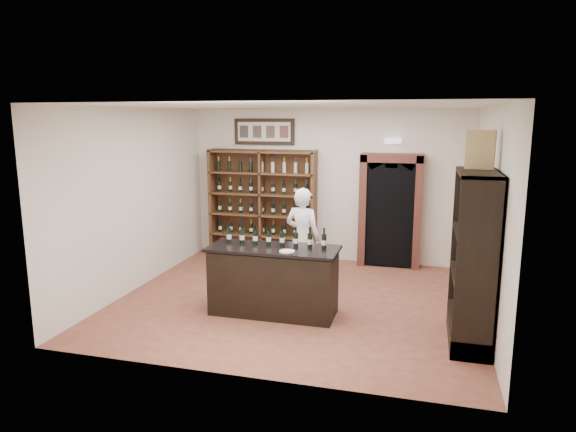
% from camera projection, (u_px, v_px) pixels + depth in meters
% --- Properties ---
extents(floor, '(5.50, 5.50, 0.00)m').
position_uv_depth(floor, '(297.00, 300.00, 8.08)').
color(floor, '#97543C').
rests_on(floor, ground).
extents(ceiling, '(5.50, 5.50, 0.00)m').
position_uv_depth(ceiling, '(297.00, 106.00, 7.51)').
color(ceiling, white).
rests_on(ceiling, wall_back).
extents(wall_back, '(5.50, 0.04, 3.00)m').
position_uv_depth(wall_back, '(328.00, 186.00, 10.17)').
color(wall_back, silver).
rests_on(wall_back, ground).
extents(wall_left, '(0.04, 5.00, 3.00)m').
position_uv_depth(wall_left, '(136.00, 199.00, 8.50)').
color(wall_left, silver).
rests_on(wall_left, ground).
extents(wall_right, '(0.04, 5.00, 3.00)m').
position_uv_depth(wall_right, '(490.00, 216.00, 7.10)').
color(wall_right, silver).
rests_on(wall_right, ground).
extents(wine_shelf, '(2.20, 0.38, 2.20)m').
position_uv_depth(wine_shelf, '(263.00, 204.00, 10.42)').
color(wine_shelf, brown).
rests_on(wine_shelf, ground).
extents(framed_picture, '(1.25, 0.04, 0.52)m').
position_uv_depth(framed_picture, '(264.00, 132.00, 10.27)').
color(framed_picture, black).
rests_on(framed_picture, wall_back).
extents(arched_doorway, '(1.17, 0.35, 2.17)m').
position_uv_depth(arched_doorway, '(390.00, 208.00, 9.76)').
color(arched_doorway, black).
rests_on(arched_doorway, ground).
extents(emergency_light, '(0.30, 0.10, 0.10)m').
position_uv_depth(emergency_light, '(393.00, 141.00, 9.60)').
color(emergency_light, white).
rests_on(emergency_light, wall_back).
extents(tasting_counter, '(1.88, 0.78, 1.00)m').
position_uv_depth(tasting_counter, '(274.00, 281.00, 7.47)').
color(tasting_counter, black).
rests_on(tasting_counter, ground).
extents(counter_bottle_0, '(0.07, 0.07, 0.30)m').
position_uv_depth(counter_bottle_0, '(229.00, 235.00, 7.64)').
color(counter_bottle_0, black).
rests_on(counter_bottle_0, tasting_counter).
extents(counter_bottle_1, '(0.07, 0.07, 0.30)m').
position_uv_depth(counter_bottle_1, '(242.00, 236.00, 7.58)').
color(counter_bottle_1, black).
rests_on(counter_bottle_1, tasting_counter).
extents(counter_bottle_2, '(0.07, 0.07, 0.30)m').
position_uv_depth(counter_bottle_2, '(255.00, 237.00, 7.53)').
color(counter_bottle_2, black).
rests_on(counter_bottle_2, tasting_counter).
extents(counter_bottle_3, '(0.07, 0.07, 0.30)m').
position_uv_depth(counter_bottle_3, '(269.00, 238.00, 7.48)').
color(counter_bottle_3, black).
rests_on(counter_bottle_3, tasting_counter).
extents(counter_bottle_4, '(0.07, 0.07, 0.30)m').
position_uv_depth(counter_bottle_4, '(282.00, 239.00, 7.43)').
color(counter_bottle_4, black).
rests_on(counter_bottle_4, tasting_counter).
extents(counter_bottle_5, '(0.07, 0.07, 0.30)m').
position_uv_depth(counter_bottle_5, '(296.00, 240.00, 7.37)').
color(counter_bottle_5, black).
rests_on(counter_bottle_5, tasting_counter).
extents(counter_bottle_6, '(0.07, 0.07, 0.30)m').
position_uv_depth(counter_bottle_6, '(310.00, 240.00, 7.32)').
color(counter_bottle_6, black).
rests_on(counter_bottle_6, tasting_counter).
extents(counter_bottle_7, '(0.07, 0.07, 0.30)m').
position_uv_depth(counter_bottle_7, '(324.00, 241.00, 7.27)').
color(counter_bottle_7, black).
rests_on(counter_bottle_7, tasting_counter).
extents(side_cabinet, '(0.48, 1.20, 2.20)m').
position_uv_depth(side_cabinet, '(474.00, 286.00, 6.44)').
color(side_cabinet, black).
rests_on(side_cabinet, ground).
extents(shopkeeper, '(0.69, 0.54, 1.70)m').
position_uv_depth(shopkeeper, '(303.00, 238.00, 8.61)').
color(shopkeeper, white).
rests_on(shopkeeper, ground).
extents(plate, '(0.22, 0.22, 0.02)m').
position_uv_depth(plate, '(287.00, 251.00, 7.11)').
color(plate, silver).
rests_on(plate, tasting_counter).
extents(wine_crate, '(0.36, 0.20, 0.48)m').
position_uv_depth(wine_crate, '(480.00, 150.00, 6.39)').
color(wine_crate, tan).
rests_on(wine_crate, side_cabinet).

